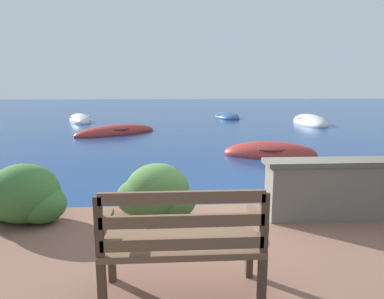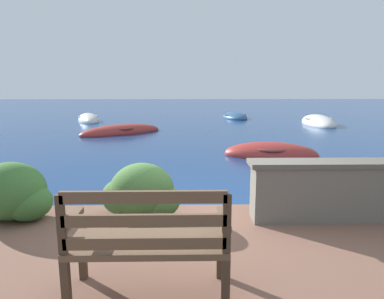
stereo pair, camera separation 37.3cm
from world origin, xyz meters
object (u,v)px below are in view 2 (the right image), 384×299
rowboat_nearest (271,154)px  rowboat_outer (89,120)px  mooring_buoy (284,173)px  rowboat_mid (121,132)px  rowboat_far (318,123)px  rowboat_distant (235,117)px  park_bench (147,240)px

rowboat_nearest → rowboat_outer: rowboat_outer is taller
mooring_buoy → rowboat_outer: bearing=122.5°
rowboat_nearest → rowboat_mid: 6.54m
rowboat_far → rowboat_distant: size_ratio=1.32×
rowboat_nearest → rowboat_outer: (-7.30, 8.97, 0.00)m
rowboat_nearest → mooring_buoy: 2.12m
rowboat_outer → mooring_buoy: bearing=-169.4°
park_bench → rowboat_distant: 17.00m
rowboat_nearest → mooring_buoy: size_ratio=4.61×
rowboat_mid → rowboat_outer: bearing=-97.9°
rowboat_nearest → rowboat_far: 8.33m
rowboat_nearest → rowboat_far: bearing=72.7°
park_bench → rowboat_distant: bearing=81.9°
rowboat_distant → mooring_buoy: mooring_buoy is taller
rowboat_nearest → rowboat_mid: (-4.78, 4.46, -0.01)m
rowboat_nearest → park_bench: bearing=-100.0°
mooring_buoy → rowboat_far: bearing=65.3°
park_bench → rowboat_distant: size_ratio=0.50×
park_bench → mooring_buoy: size_ratio=2.21×
park_bench → rowboat_far: size_ratio=0.38×
rowboat_nearest → mooring_buoy: bearing=-84.6°
rowboat_nearest → mooring_buoy: (-0.24, -2.10, 0.03)m
park_bench → rowboat_outer: park_bench is taller
mooring_buoy → rowboat_nearest: bearing=83.5°
rowboat_outer → rowboat_distant: (7.82, 1.36, -0.01)m
rowboat_far → rowboat_distant: bearing=-127.8°
mooring_buoy → rowboat_mid: bearing=124.6°
rowboat_distant → mooring_buoy: (-0.76, -12.43, 0.04)m
rowboat_mid → mooring_buoy: 7.98m
rowboat_mid → rowboat_far: 9.28m
rowboat_mid → rowboat_distant: (5.30, 5.87, 0.00)m
rowboat_outer → rowboat_nearest: bearing=-162.7°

